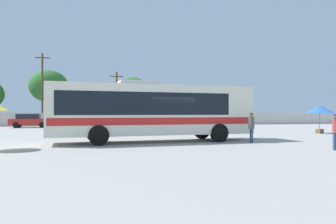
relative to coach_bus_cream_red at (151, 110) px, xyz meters
name	(u,v)px	position (x,y,z in m)	size (l,w,h in m)	color
ground_plane	(145,132)	(1.08, 9.82, -1.84)	(300.00, 300.00, 0.00)	#A3A099
perimeter_wall	(130,119)	(1.08, 24.13, -1.01)	(80.00, 0.30, 1.67)	beige
coach_bus_cream_red	(151,110)	(0.00, 0.00, 0.00)	(11.74, 3.62, 3.44)	silver
attendant_by_bus_door	(251,126)	(5.39, -1.65, -0.90)	(0.40, 0.40, 1.65)	#33476B
passenger_waiting_on_apron	(336,130)	(7.42, -5.70, -0.92)	(0.41, 0.41, 1.61)	#33476B
vendor_umbrella_secondary_blue	(320,110)	(14.50, 4.50, 0.07)	(2.21, 2.21, 2.26)	gray
parked_car_leftmost_red	(30,120)	(-10.54, 20.26, -1.03)	(4.40, 2.13, 1.54)	red
parked_car_second_maroon	(79,121)	(-5.15, 19.68, -1.07)	(4.28, 2.22, 1.45)	maroon
utility_pole_near	(42,88)	(-10.18, 25.88, 3.07)	(1.80, 0.24, 9.45)	#4C3823
utility_pole_far	(117,97)	(-0.58, 26.01, 1.97)	(1.80, 0.36, 7.27)	#4C3823
roadside_tree_midleft	(49,86)	(-9.99, 30.01, 3.63)	(5.41, 5.41, 7.78)	brown
roadside_tree_midright	(133,91)	(1.84, 28.20, 3.04)	(4.59, 4.59, 6.85)	brown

